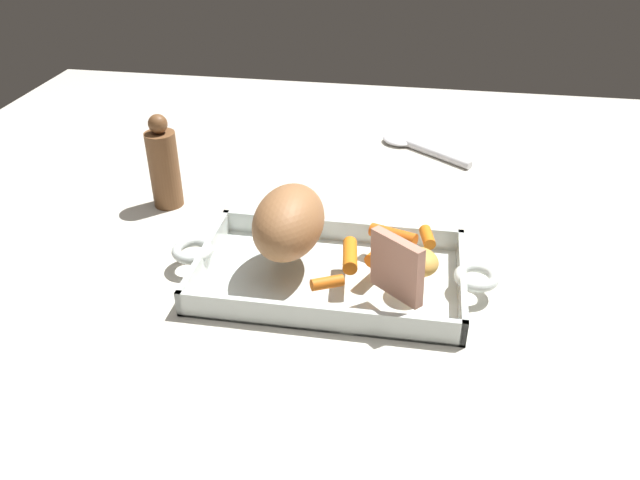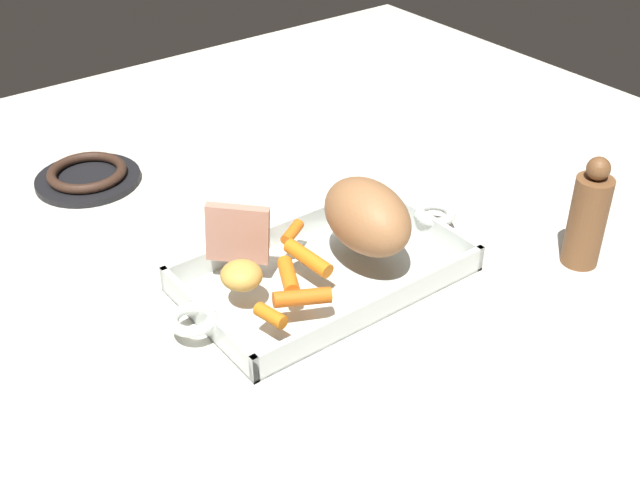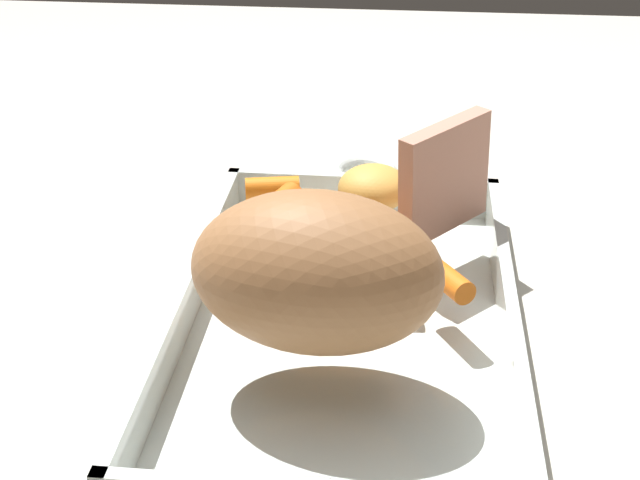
{
  "view_description": "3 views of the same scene",
  "coord_description": "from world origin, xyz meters",
  "views": [
    {
      "loc": [
        -0.1,
        0.69,
        0.51
      ],
      "look_at": [
        0.02,
        -0.01,
        0.06
      ],
      "focal_mm": 35.09,
      "sensor_mm": 36.0,
      "label": 1
    },
    {
      "loc": [
        -0.51,
        -0.66,
        0.62
      ],
      "look_at": [
        0.01,
        0.02,
        0.05
      ],
      "focal_mm": 44.85,
      "sensor_mm": 36.0,
      "label": 2
    },
    {
      "loc": [
        0.5,
        0.03,
        0.34
      ],
      "look_at": [
        0.01,
        -0.02,
        0.07
      ],
      "focal_mm": 52.08,
      "sensor_mm": 36.0,
      "label": 3
    }
  ],
  "objects": [
    {
      "name": "ground_plane",
      "position": [
        0.0,
        0.0,
        0.0
      ],
      "size": [
        1.68,
        1.68,
        0.0
      ],
      "primitive_type": "plane",
      "color": "silver"
    },
    {
      "name": "roasting_dish",
      "position": [
        0.0,
        0.0,
        0.01
      ],
      "size": [
        0.45,
        0.21,
        0.04
      ],
      "color": "silver",
      "rests_on": "ground_plane"
    },
    {
      "name": "pork_roast",
      "position": [
        0.06,
        -0.01,
        0.08
      ],
      "size": [
        0.1,
        0.15,
        0.09
      ],
      "primitive_type": "ellipsoid",
      "rotation": [
        0.0,
        0.0,
        1.49
      ],
      "color": "#A46E43",
      "rests_on": "roasting_dish"
    },
    {
      "name": "roast_slice_thin",
      "position": [
        -0.09,
        0.06,
        0.08
      ],
      "size": [
        0.07,
        0.07,
        0.08
      ],
      "primitive_type": "cube",
      "rotation": [
        0.05,
        0.0,
        0.84
      ],
      "color": "tan",
      "rests_on": "roasting_dish"
    },
    {
      "name": "baby_carrot_long",
      "position": [
        -0.13,
        -0.06,
        0.04
      ],
      "size": [
        0.02,
        0.04,
        0.02
      ],
      "primitive_type": "cylinder",
      "rotation": [
        1.57,
        0.0,
        0.2
      ],
      "color": "orange",
      "rests_on": "roasting_dish"
    },
    {
      "name": "baby_carrot_southwest",
      "position": [
        -0.01,
        0.06,
        0.04
      ],
      "size": [
        0.04,
        0.03,
        0.02
      ],
      "primitive_type": "cylinder",
      "rotation": [
        1.52,
        0.0,
        2.09
      ],
      "color": "orange",
      "rests_on": "roasting_dish"
    },
    {
      "name": "baby_carrot_short",
      "position": [
        -0.07,
        -0.02,
        0.05
      ],
      "size": [
        0.04,
        0.06,
        0.02
      ],
      "primitive_type": "cylinder",
      "rotation": [
        1.56,
        0.0,
        2.69
      ],
      "color": "orange",
      "rests_on": "roasting_dish"
    },
    {
      "name": "baby_carrot_northeast",
      "position": [
        -0.03,
        0.0,
        0.05
      ],
      "size": [
        0.03,
        0.07,
        0.02
      ],
      "primitive_type": "cylinder",
      "rotation": [
        1.5,
        0.0,
        3.26
      ],
      "color": "orange",
      "rests_on": "roasting_dish"
    },
    {
      "name": "baby_carrot_center_right",
      "position": [
        -0.08,
        -0.06,
        0.05
      ],
      "size": [
        0.07,
        0.05,
        0.02
      ],
      "primitive_type": "cylinder",
      "rotation": [
        1.51,
        0.0,
        4.3
      ],
      "color": "orange",
      "rests_on": "roasting_dish"
    },
    {
      "name": "potato_near_roast",
      "position": [
        -0.12,
        0.01,
        0.05
      ],
      "size": [
        0.07,
        0.07,
        0.03
      ],
      "primitive_type": "ellipsoid",
      "rotation": [
        0.0,
        0.0,
        0.49
      ],
      "color": "gold",
      "rests_on": "roasting_dish"
    },
    {
      "name": "serving_spoon",
      "position": [
        -0.1,
        -0.47,
        0.01
      ],
      "size": [
        0.18,
        0.15,
        0.02
      ],
      "rotation": [
        0.0,
        0.0,
        5.65
      ],
      "color": "white",
      "rests_on": "ground_plane"
    },
    {
      "name": "pepper_mill",
      "position": [
        0.3,
        -0.17,
        0.07
      ],
      "size": [
        0.05,
        0.05,
        0.16
      ],
      "color": "brown",
      "rests_on": "ground_plane"
    }
  ]
}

